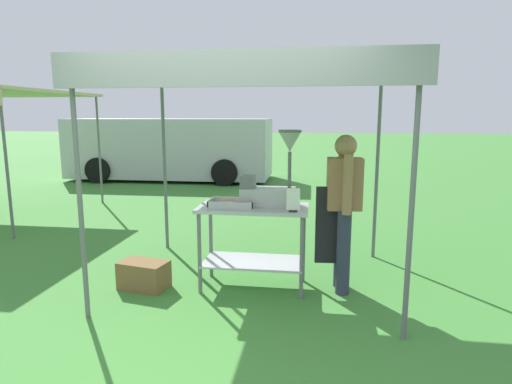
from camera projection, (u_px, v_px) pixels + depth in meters
ground_plane at (279, 200)px, 9.39m from camera, size 70.00×70.00×0.00m
stall_canopy at (255, 74)px, 4.35m from camera, size 2.95×2.31×2.29m
donut_cart at (253, 229)px, 4.53m from camera, size 1.13×0.57×0.87m
donut_tray at (233, 204)px, 4.47m from camera, size 0.46×0.28×0.07m
donut_fryer at (272, 181)px, 4.50m from camera, size 0.62×0.28×0.78m
menu_sign at (293, 202)px, 4.22m from camera, size 0.13×0.05×0.23m
vendor at (343, 205)px, 4.41m from camera, size 0.46×0.54×1.61m
supply_crate at (144, 275)px, 4.58m from camera, size 0.54×0.39×0.29m
van_silver at (172, 148)px, 12.25m from camera, size 5.56×2.17×1.69m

